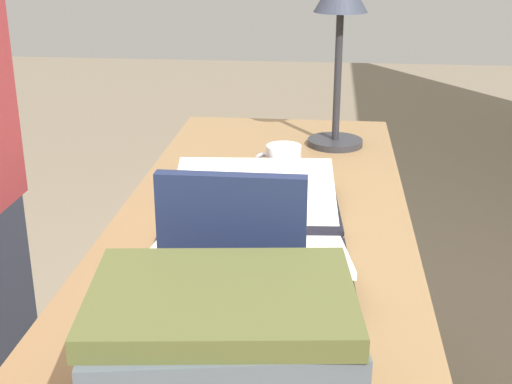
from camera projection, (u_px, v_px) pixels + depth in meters
name	position (u px, v px, depth m)	size (l,w,h in m)	color
reading_desk	(260.00, 281.00, 1.37)	(1.57, 0.57, 0.77)	#937047
open_book	(251.00, 228.00, 1.27)	(0.59, 0.38, 0.07)	black
book_stack_tall	(223.00, 352.00, 0.78)	(0.26, 0.31, 0.16)	#BC8933
book_standing_upright	(234.00, 258.00, 0.93)	(0.02, 0.19, 0.23)	#1E284C
reading_lamp	(340.00, 16.00, 1.70)	(0.14, 0.14, 0.44)	#2D2D33
coffee_mug	(283.00, 164.00, 1.53)	(0.08, 0.10, 0.08)	white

